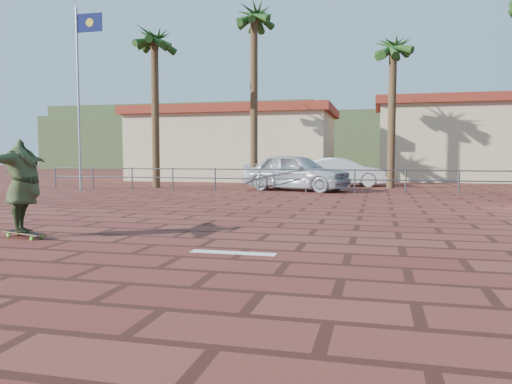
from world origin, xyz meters
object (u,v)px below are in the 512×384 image
longboard (25,233)px  skateboarder (23,186)px  car_silver (296,172)px  car_white (341,172)px

longboard → skateboarder: size_ratio=0.50×
longboard → car_silver: size_ratio=0.23×
skateboarder → car_white: bearing=-30.4°
skateboarder → car_silver: bearing=-27.4°
skateboarder → car_silver: 14.03m
skateboarder → car_white: size_ratio=0.50×
longboard → car_white: size_ratio=0.25×
skateboarder → car_white: 17.84m
longboard → car_silver: (2.96, 13.72, 0.73)m
car_silver → longboard: bearing=-175.1°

